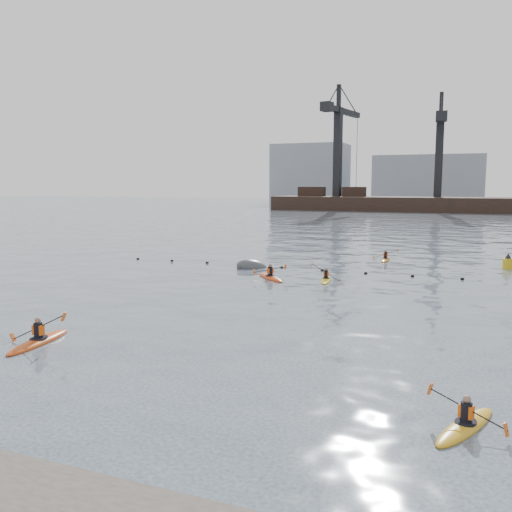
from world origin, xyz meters
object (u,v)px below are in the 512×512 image
Objects in this scene: kayaker_1 at (466,425)px; mooring_buoy at (252,268)px; kayaker_2 at (270,277)px; kayaker_5 at (386,259)px; nav_buoy at (508,263)px; kayaker_3 at (326,279)px; kayaker_0 at (39,340)px.

kayaker_1 reaches higher than mooring_buoy.
kayaker_5 is at bearing 18.86° from kayaker_2.
kayaker_5 is (-6.29, 29.15, -0.00)m from kayaker_1.
kayaker_5 reaches higher than mooring_buoy.
kayaker_2 is 17.32m from nav_buoy.
kayaker_2 is 4.58m from mooring_buoy.
kayaker_5 is at bearing 69.19° from kayaker_3.
kayaker_5 is 1.26× the size of mooring_buoy.
kayaker_3 is at bearing -102.11° from kayaker_5.
mooring_buoy is 1.89× the size of nav_buoy.
kayaker_2 is at bearing 71.73° from kayaker_0.
kayaker_0 is 18.19m from kayaker_3.
kayaker_0 reaches higher than kayaker_5.
kayaker_2 is (3.16, 16.39, -0.01)m from kayaker_0.
nav_buoy is at bearing 107.68° from kayaker_1.
nav_buoy reaches higher than kayaker_2.
nav_buoy is at bearing 20.57° from mooring_buoy.
kayaker_3 is 2.39× the size of nav_buoy.
nav_buoy reaches higher than kayaker_1.
mooring_buoy is at bearing 82.01° from kayaker_2.
kayaker_1 is at bearing -79.00° from kayaker_5.
kayaker_2 is at bearing -53.26° from mooring_buoy.
kayaker_3 is 6.95m from mooring_buoy.
kayaker_0 reaches higher than kayaker_3.
kayaker_3 is at bearing -26.66° from mooring_buoy.
nav_buoy is at bearing 49.40° from kayaker_0.
nav_buoy is (10.67, 9.45, 0.28)m from kayaker_3.
kayaker_3 is at bearing -35.76° from kayaker_2.
kayaker_1 is at bearing -75.77° from kayaker_3.
kayaker_0 reaches higher than mooring_buoy.
kayaker_3 is 10.74m from kayaker_5.
kayaker_5 is at bearing 42.00° from mooring_buoy.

